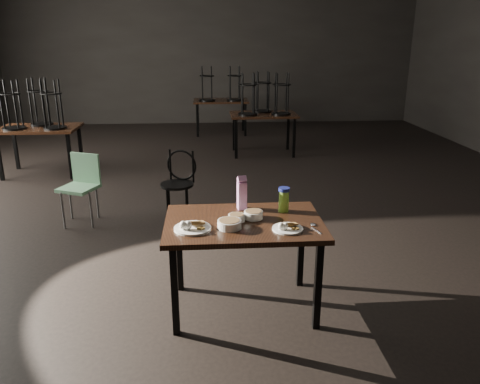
{
  "coord_description": "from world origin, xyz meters",
  "views": [
    {
      "loc": [
        -0.14,
        -5.85,
        2.09
      ],
      "look_at": [
        0.13,
        -2.16,
        0.85
      ],
      "focal_mm": 35.0,
      "sensor_mm": 36.0,
      "label": 1
    }
  ],
  "objects": [
    {
      "name": "bg_table_left",
      "position": [
        -2.74,
        1.52,
        0.78
      ],
      "size": [
        1.2,
        0.8,
        1.48
      ],
      "color": "black",
      "rests_on": "ground"
    },
    {
      "name": "room",
      "position": [
        -0.06,
        0.01,
        2.33
      ],
      "size": [
        12.0,
        12.04,
        3.22
      ],
      "color": "black",
      "rests_on": "ground"
    },
    {
      "name": "main_table",
      "position": [
        0.13,
        -2.56,
        0.67
      ],
      "size": [
        1.2,
        0.8,
        0.75
      ],
      "color": "black",
      "rests_on": "ground"
    },
    {
      "name": "plate_left",
      "position": [
        -0.26,
        -2.69,
        0.77
      ],
      "size": [
        0.27,
        0.27,
        0.09
      ],
      "color": "white",
      "rests_on": "main_table"
    },
    {
      "name": "spoon",
      "position": [
        0.64,
        -2.69,
        0.75
      ],
      "size": [
        0.06,
        0.21,
        0.01
      ],
      "color": "silver",
      "rests_on": "main_table"
    },
    {
      "name": "bg_table_far",
      "position": [
        0.19,
        4.55,
        0.75
      ],
      "size": [
        1.2,
        0.8,
        1.48
      ],
      "color": "black",
      "rests_on": "ground"
    },
    {
      "name": "school_chair",
      "position": [
        -1.6,
        -0.57,
        0.48
      ],
      "size": [
        0.49,
        0.49,
        0.8
      ],
      "rotation": [
        0.0,
        0.0,
        -0.4
      ],
      "color": "#73B382",
      "rests_on": "ground"
    },
    {
      "name": "water_bottle",
      "position": [
        0.46,
        -2.37,
        0.85
      ],
      "size": [
        0.11,
        0.11,
        0.2
      ],
      "color": "#93D83F",
      "rests_on": "main_table"
    },
    {
      "name": "bowl_far",
      "position": [
        0.21,
        -2.51,
        0.78
      ],
      "size": [
        0.15,
        0.15,
        0.06
      ],
      "color": "white",
      "rests_on": "main_table"
    },
    {
      "name": "juice_carton",
      "position": [
        0.14,
        -2.29,
        0.88
      ],
      "size": [
        0.08,
        0.08,
        0.28
      ],
      "color": "#8F1A71",
      "rests_on": "main_table"
    },
    {
      "name": "bentwood_chair",
      "position": [
        -0.48,
        -0.53,
        0.49
      ],
      "size": [
        0.43,
        0.42,
        0.82
      ],
      "rotation": [
        0.0,
        0.0,
        -0.34
      ],
      "color": "black",
      "rests_on": "ground"
    },
    {
      "name": "bowl_near",
      "position": [
        0.07,
        -2.55,
        0.78
      ],
      "size": [
        0.13,
        0.13,
        0.05
      ],
      "color": "white",
      "rests_on": "main_table"
    },
    {
      "name": "bowl_big",
      "position": [
        0.01,
        -2.69,
        0.78
      ],
      "size": [
        0.18,
        0.18,
        0.06
      ],
      "color": "white",
      "rests_on": "main_table"
    },
    {
      "name": "bg_table_right",
      "position": [
        0.9,
        2.6,
        0.78
      ],
      "size": [
        1.2,
        0.8,
        1.48
      ],
      "color": "black",
      "rests_on": "ground"
    },
    {
      "name": "plate_right",
      "position": [
        0.43,
        -2.75,
        0.77
      ],
      "size": [
        0.23,
        0.23,
        0.07
      ],
      "color": "white",
      "rests_on": "main_table"
    }
  ]
}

